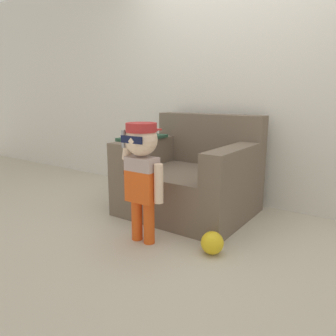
% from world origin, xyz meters
% --- Properties ---
extents(ground_plane, '(10.00, 10.00, 0.00)m').
position_xyz_m(ground_plane, '(0.00, 0.00, 0.00)').
color(ground_plane, '#BCB29E').
extents(wall_back, '(10.00, 0.05, 2.60)m').
position_xyz_m(wall_back, '(0.00, 0.62, 1.30)').
color(wall_back, silver).
rests_on(wall_back, ground_plane).
extents(armchair, '(1.17, 0.99, 0.93)m').
position_xyz_m(armchair, '(-0.25, 0.05, 0.33)').
color(armchair, '#6B5B4C').
rests_on(armchair, ground_plane).
extents(person_child, '(0.38, 0.28, 0.92)m').
position_xyz_m(person_child, '(-0.20, -0.75, 0.62)').
color(person_child, '#E05119').
rests_on(person_child, ground_plane).
extents(side_table, '(0.30, 0.30, 0.49)m').
position_xyz_m(side_table, '(-1.06, 0.25, 0.30)').
color(side_table, white).
rests_on(side_table, ground_plane).
extents(toy_ball, '(0.17, 0.17, 0.17)m').
position_xyz_m(toy_ball, '(0.34, -0.63, 0.08)').
color(toy_ball, yellow).
rests_on(toy_ball, ground_plane).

